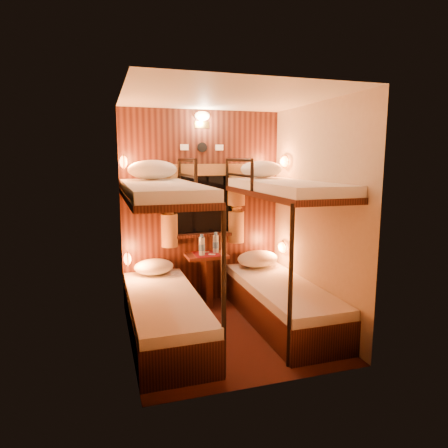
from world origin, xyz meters
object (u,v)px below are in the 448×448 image
object	(u,v)px
bunk_left	(164,285)
bunk_right	(281,274)
bottle_right	(216,244)
table	(206,273)
bottle_left	(202,246)

from	to	relation	value
bunk_left	bunk_right	xyz separation A→B (m)	(1.30, 0.00, 0.00)
bunk_left	bottle_right	world-z (taller)	bunk_left
table	bottle_right	distance (m)	0.37
bottle_left	bottle_right	size ratio (longest dim) A/B	1.01
bunk_right	bottle_right	world-z (taller)	bunk_right
bunk_left	bottle_left	xyz separation A→B (m)	(0.58, 0.74, 0.21)
bunk_left	bottle_left	world-z (taller)	bunk_left
bunk_left	bottle_right	bearing A→B (deg)	46.38
table	bottle_left	world-z (taller)	bottle_left
table	bunk_right	bearing A→B (deg)	-50.33
bottle_left	table	bearing A→B (deg)	33.25
bunk_right	bottle_left	distance (m)	1.05
bunk_right	table	xyz separation A→B (m)	(-0.65, 0.78, -0.14)
bottle_right	bottle_left	bearing A→B (deg)	-157.77
bunk_right	bottle_left	xyz separation A→B (m)	(-0.72, 0.74, 0.21)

